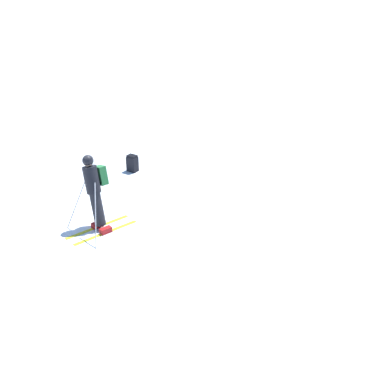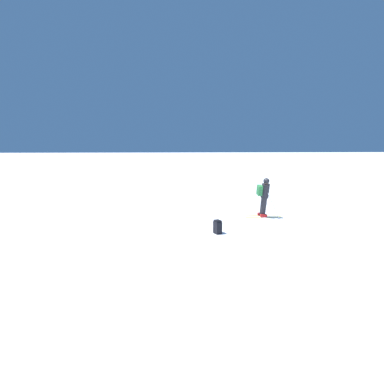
% 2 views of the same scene
% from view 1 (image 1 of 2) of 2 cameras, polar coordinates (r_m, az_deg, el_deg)
% --- Properties ---
extents(ground_plane, '(300.00, 300.00, 0.00)m').
position_cam_1_polar(ground_plane, '(13.82, -12.32, -1.93)').
color(ground_plane, white).
extents(skier, '(1.29, 1.72, 1.82)m').
position_cam_1_polar(skier, '(12.52, -10.36, 0.40)').
color(skier, yellow).
rests_on(skier, ground).
extents(spare_backpack, '(0.36, 0.31, 0.50)m').
position_cam_1_polar(spare_backpack, '(15.77, -6.38, 3.05)').
color(spare_backpack, black).
rests_on(spare_backpack, ground).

